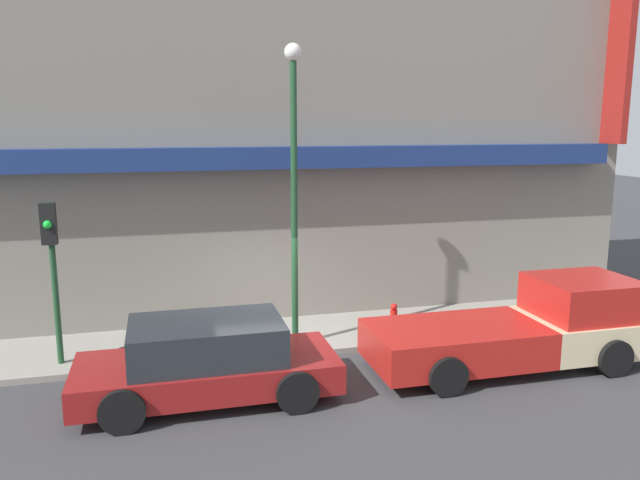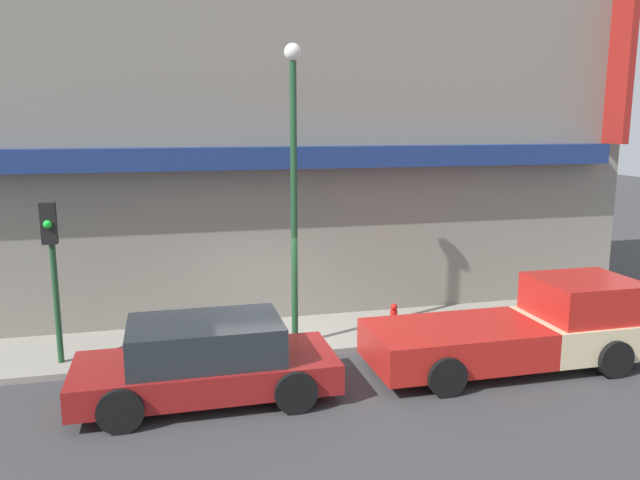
{
  "view_description": "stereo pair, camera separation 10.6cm",
  "coord_description": "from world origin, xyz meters",
  "px_view_note": "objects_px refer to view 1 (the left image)",
  "views": [
    {
      "loc": [
        -2.29,
        -12.16,
        4.89
      ],
      "look_at": [
        1.11,
        0.98,
        2.33
      ],
      "focal_mm": 35.0,
      "sensor_mm": 36.0,
      "label": 1
    },
    {
      "loc": [
        -2.19,
        -12.18,
        4.89
      ],
      "look_at": [
        1.11,
        0.98,
        2.33
      ],
      "focal_mm": 35.0,
      "sensor_mm": 36.0,
      "label": 2
    }
  ],
  "objects_px": {
    "street_lamp": "(294,166)",
    "parked_car": "(207,361)",
    "pickup_truck": "(526,328)",
    "fire_hydrant": "(394,319)",
    "traffic_light": "(52,254)"
  },
  "relations": [
    {
      "from": "fire_hydrant",
      "to": "street_lamp",
      "type": "bearing_deg",
      "value": -176.59
    },
    {
      "from": "traffic_light",
      "to": "fire_hydrant",
      "type": "bearing_deg",
      "value": 0.78
    },
    {
      "from": "parked_car",
      "to": "street_lamp",
      "type": "bearing_deg",
      "value": 42.85
    },
    {
      "from": "pickup_truck",
      "to": "fire_hydrant",
      "type": "height_order",
      "value": "pickup_truck"
    },
    {
      "from": "parked_car",
      "to": "traffic_light",
      "type": "relative_size",
      "value": 1.41
    },
    {
      "from": "street_lamp",
      "to": "traffic_light",
      "type": "bearing_deg",
      "value": 179.5
    },
    {
      "from": "parked_car",
      "to": "street_lamp",
      "type": "distance_m",
      "value": 4.36
    },
    {
      "from": "fire_hydrant",
      "to": "parked_car",
      "type": "bearing_deg",
      "value": -153.89
    },
    {
      "from": "street_lamp",
      "to": "parked_car",
      "type": "bearing_deg",
      "value": -135.45
    },
    {
      "from": "pickup_truck",
      "to": "fire_hydrant",
      "type": "bearing_deg",
      "value": 132.29
    },
    {
      "from": "pickup_truck",
      "to": "parked_car",
      "type": "height_order",
      "value": "pickup_truck"
    },
    {
      "from": "parked_car",
      "to": "fire_hydrant",
      "type": "relative_size",
      "value": 6.51
    },
    {
      "from": "pickup_truck",
      "to": "street_lamp",
      "type": "relative_size",
      "value": 0.9
    },
    {
      "from": "fire_hydrant",
      "to": "street_lamp",
      "type": "relative_size",
      "value": 0.11
    },
    {
      "from": "pickup_truck",
      "to": "parked_car",
      "type": "distance_m",
      "value": 6.4
    }
  ]
}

